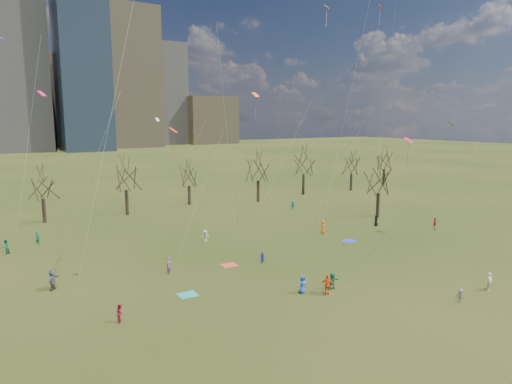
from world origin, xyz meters
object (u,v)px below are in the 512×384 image
blanket_crimson (229,265)px  person_0 (302,285)px  blanket_teal (188,295)px  person_1 (490,282)px  person_4 (327,285)px  person_2 (120,313)px  blanket_navy (349,241)px

blanket_crimson → person_0: 10.40m
person_0 → blanket_teal: bearing=136.7°
person_1 → person_4: bearing=136.3°
blanket_crimson → person_2: size_ratio=1.09×
blanket_teal → person_2: (-6.45, -2.32, 0.72)m
person_0 → person_4: size_ratio=0.86×
blanket_navy → person_4: 18.56m
blanket_teal → blanket_navy: bearing=13.4°
blanket_teal → blanket_crimson: size_ratio=1.00×
person_0 → person_4: 2.19m
blanket_teal → blanket_crimson: 8.75m
person_0 → blanket_navy: bearing=20.5°
person_0 → person_2: bearing=156.2°
blanket_navy → blanket_crimson: 17.42m
person_1 → blanket_navy: bearing=71.2°
person_4 → person_0: bearing=-2.1°
blanket_teal → person_0: bearing=-29.1°
blanket_crimson → person_4: (3.47, -11.68, 0.92)m
person_2 → person_4: size_ratio=0.79×
person_1 → person_2: (-30.00, 10.86, -0.10)m
blanket_teal → person_2: person_2 is taller
person_2 → person_4: 17.38m
blanket_teal → person_2: bearing=-160.2°
blanket_teal → blanket_navy: same height
person_4 → blanket_crimson: bearing=-33.3°
blanket_teal → person_4: (10.45, -6.39, 0.92)m
blanket_crimson → person_1: size_ratio=0.96×
blanket_navy → person_1: size_ratio=0.96×
blanket_teal → person_1: (23.54, -13.18, 0.82)m
person_0 → person_2: 15.50m
person_2 → person_0: bearing=-79.4°
person_1 → person_4: 14.75m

